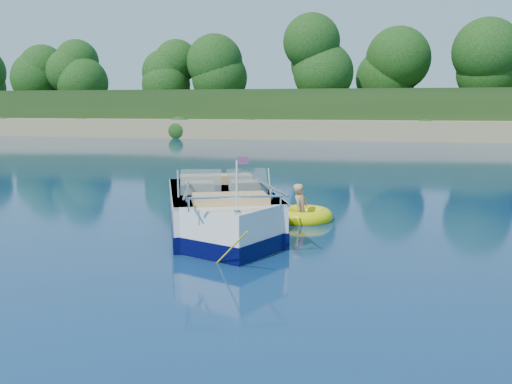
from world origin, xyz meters
TOP-DOWN VIEW (x-y plane):
  - ground at (0.00, 0.00)m, footprint 160.00×160.00m
  - shoreline at (0.00, 63.77)m, footprint 170.00×59.00m
  - treeline at (0.04, 41.01)m, footprint 150.00×7.12m
  - motorboat at (0.71, 1.91)m, footprint 3.60×5.69m
  - tow_tube at (2.13, 3.77)m, footprint 1.82×1.82m
  - boy at (2.10, 3.71)m, footprint 0.47×0.76m

SIDE VIEW (x-z plane):
  - ground at x=0.00m, z-range 0.00..0.00m
  - boy at x=2.10m, z-range -0.70..0.70m
  - tow_tube at x=2.13m, z-range -0.09..0.28m
  - motorboat at x=0.71m, z-range -0.62..1.40m
  - shoreline at x=0.00m, z-range -2.02..3.98m
  - treeline at x=0.04m, z-range 1.45..9.64m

